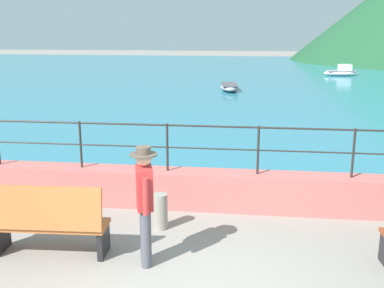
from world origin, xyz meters
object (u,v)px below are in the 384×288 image
object	(u,v)px
person_walking	(145,200)
boat_4	(342,72)
bollard	(160,211)
boat_5	(229,87)
bench_main	(48,221)

from	to	relation	value
person_walking	boat_4	bearing A→B (deg)	74.39
bollard	boat_4	world-z (taller)	boat_4
person_walking	bollard	world-z (taller)	person_walking
person_walking	bollard	bearing A→B (deg)	91.02
boat_4	boat_5	bearing A→B (deg)	-130.35
bench_main	boat_5	size ratio (longest dim) A/B	0.72
bench_main	person_walking	size ratio (longest dim) A/B	0.99
bench_main	boat_5	distance (m)	18.39
bench_main	bollard	bearing A→B (deg)	38.61
boat_4	boat_5	size ratio (longest dim) A/B	1.00
bollard	person_walking	bearing A→B (deg)	-88.98
person_walking	bollard	distance (m)	1.39
boat_5	bench_main	bearing A→B (deg)	-95.60
bench_main	boat_5	world-z (taller)	bench_main
bench_main	bollard	distance (m)	1.88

